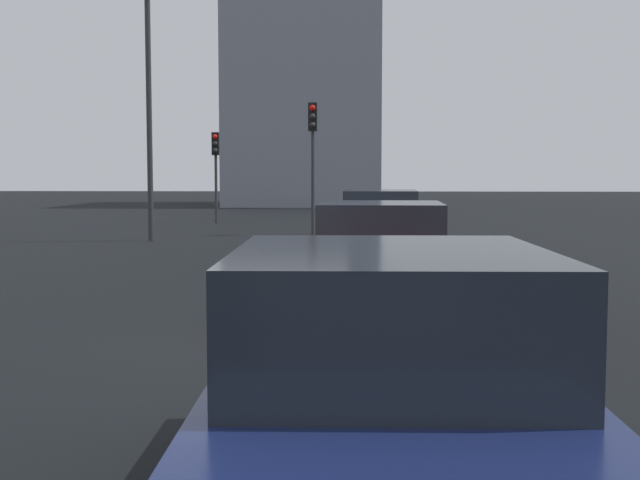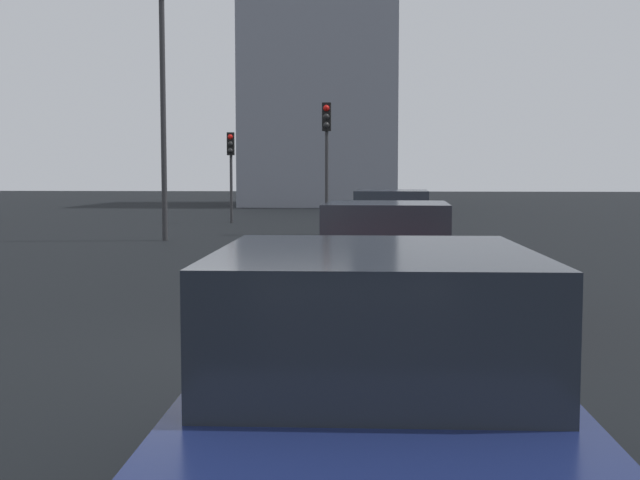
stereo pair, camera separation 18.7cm
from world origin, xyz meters
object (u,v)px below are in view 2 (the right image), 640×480
Objects in this scene: car_red_left_second at (386,265)px; traffic_light_near_left at (327,140)px; car_silver_left_lead at (392,229)px; street_lamp_kerbside at (163,95)px; car_navy_left_third at (373,399)px; traffic_light_near_right at (231,158)px.

traffic_light_near_left is (15.62, 1.80, 2.27)m from car_red_left_second.
car_red_left_second is (-7.12, 0.17, -0.01)m from car_silver_left_lead.
car_silver_left_lead is at bearing -131.35° from street_lamp_kerbside.
car_silver_left_lead is 0.65× the size of street_lamp_kerbside.
traffic_light_near_left is at bearing 2.83° from car_navy_left_third.
traffic_light_near_right is at bearing 17.04° from car_red_left_second.
car_red_left_second is at bearing 7.52° from traffic_light_near_left.
street_lamp_kerbside is at bearing -58.50° from traffic_light_near_left.
traffic_light_near_right is (14.45, 6.16, 1.82)m from car_silver_left_lead.
traffic_light_near_left reaches higher than car_navy_left_third.
car_navy_left_third is (-13.70, 0.30, -0.01)m from car_silver_left_lead.
car_navy_left_third is 0.60× the size of street_lamp_kerbside.
car_red_left_second is at bearing -153.62° from street_lamp_kerbside.
car_silver_left_lead is at bearing 14.02° from traffic_light_near_left.
car_red_left_second is 15.89m from traffic_light_near_left.
traffic_light_near_left is 0.58× the size of street_lamp_kerbside.
street_lamp_kerbside is (12.91, 6.40, 3.50)m from car_red_left_second.
car_silver_left_lead is 1.12× the size of traffic_light_near_left.
street_lamp_kerbside is (-8.67, 0.41, 1.67)m from traffic_light_near_right.
street_lamp_kerbside is at bearing 16.37° from car_navy_left_third.
traffic_light_near_right is (5.95, 4.19, -0.44)m from traffic_light_near_left.
street_lamp_kerbside is (-2.72, 4.60, 1.23)m from traffic_light_near_left.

